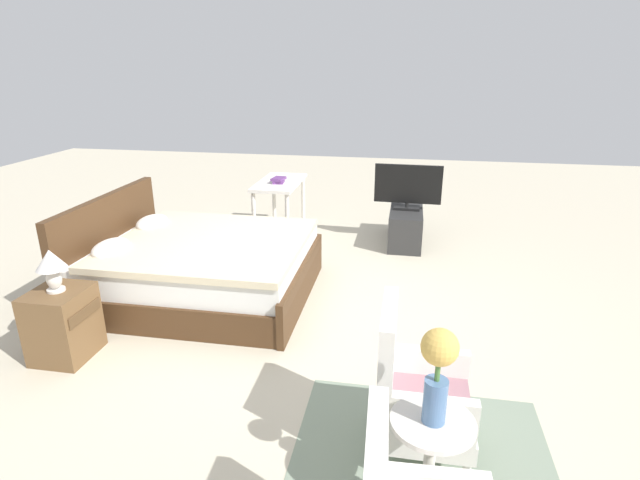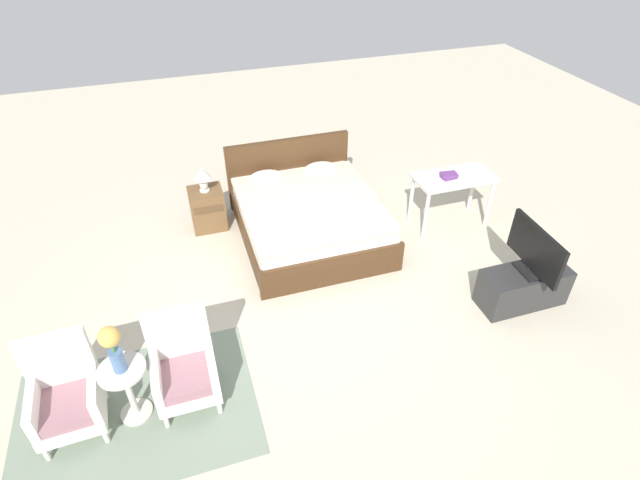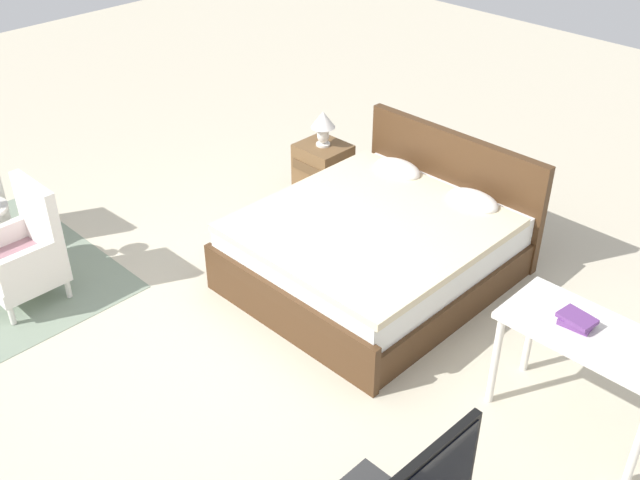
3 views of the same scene
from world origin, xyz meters
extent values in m
plane|color=beige|center=(0.00, 0.00, 0.00)|extent=(16.00, 16.00, 0.00)
cube|color=#472D19|center=(0.25, 1.08, 0.14)|extent=(1.71, 2.02, 0.28)
cube|color=white|center=(0.25, 1.08, 0.40)|extent=(1.64, 1.94, 0.24)
cube|color=beige|center=(0.25, 1.00, 0.55)|extent=(1.69, 1.78, 0.06)
cube|color=#472D19|center=(0.25, 2.05, 0.48)|extent=(1.74, 0.08, 0.96)
cube|color=#472D19|center=(0.25, 0.10, 0.20)|extent=(1.74, 0.06, 0.40)
ellipsoid|color=white|center=(-0.14, 1.79, 0.59)|extent=(0.44, 0.28, 0.14)
ellipsoid|color=white|center=(0.63, 1.79, 0.59)|extent=(0.44, 0.28, 0.14)
cylinder|color=white|center=(-1.74, -1.22, 0.09)|extent=(0.04, 0.04, 0.16)
cylinder|color=white|center=(-1.28, -1.22, 0.09)|extent=(0.04, 0.04, 0.16)
cylinder|color=white|center=(-1.74, -0.76, 0.09)|extent=(0.04, 0.04, 0.16)
cylinder|color=white|center=(-1.28, -0.76, 0.09)|extent=(0.04, 0.04, 0.16)
cube|color=white|center=(-1.51, -0.99, 0.23)|extent=(0.54, 0.54, 0.12)
cube|color=gray|center=(-1.51, -0.99, 0.34)|extent=(0.50, 0.50, 0.10)
cube|color=white|center=(-1.51, -0.76, 0.61)|extent=(0.54, 0.08, 0.64)
cube|color=white|center=(-1.75, -0.99, 0.42)|extent=(0.07, 0.51, 0.26)
cube|color=white|center=(-1.28, -0.99, 0.42)|extent=(0.07, 0.51, 0.26)
cylinder|color=beige|center=(-2.00, -1.00, 0.30)|extent=(0.06, 0.06, 0.56)
cylinder|color=beige|center=(-2.00, -1.00, 0.60)|extent=(0.40, 0.40, 0.02)
cylinder|color=#4C709E|center=(-2.00, -1.00, 0.72)|extent=(0.11, 0.11, 0.22)
cylinder|color=#477538|center=(-2.00, -1.00, 0.88)|extent=(0.02, 0.02, 0.10)
sphere|color=#E0B251|center=(-2.00, -1.00, 1.00)|extent=(0.17, 0.17, 0.17)
cube|color=brown|center=(-0.97, 1.73, 0.28)|extent=(0.44, 0.40, 0.56)
cube|color=brown|center=(-0.97, 1.52, 0.39)|extent=(0.37, 0.01, 0.09)
cylinder|color=silver|center=(-0.97, 1.73, 0.57)|extent=(0.13, 0.13, 0.02)
ellipsoid|color=silver|center=(-0.97, 1.73, 0.66)|extent=(0.11, 0.11, 0.16)
cone|color=silver|center=(-0.97, 1.73, 0.81)|extent=(0.22, 0.22, 0.15)
cube|color=#2D2D2D|center=(2.14, -0.83, 0.22)|extent=(0.96, 0.40, 0.44)
cube|color=black|center=(2.14, -0.83, 0.46)|extent=(0.21, 0.33, 0.03)
cylinder|color=black|center=(2.14, -0.83, 0.50)|extent=(0.04, 0.04, 0.05)
cube|color=black|center=(2.14, -0.83, 0.76)|extent=(0.07, 0.82, 0.48)
cube|color=black|center=(2.16, -0.83, 0.76)|extent=(0.03, 0.76, 0.43)
cylinder|color=silver|center=(1.67, 0.59, 0.35)|extent=(0.05, 0.05, 0.69)
cylinder|color=silver|center=(2.61, 0.59, 0.35)|extent=(0.05, 0.05, 0.69)
cylinder|color=silver|center=(1.67, 1.01, 0.35)|extent=(0.05, 0.05, 0.69)
cylinder|color=silver|center=(2.61, 1.01, 0.35)|extent=(0.05, 0.05, 0.69)
cube|color=silver|center=(2.14, 0.80, 0.71)|extent=(1.04, 0.52, 0.04)
cube|color=#66387A|center=(2.04, 0.79, 0.75)|extent=(0.20, 0.15, 0.04)
cube|color=#66387A|center=(2.04, 0.79, 0.78)|extent=(0.22, 0.17, 0.03)
camera|label=1|loc=(-3.96, -0.82, 2.18)|focal=28.00mm
camera|label=2|loc=(-1.25, -4.02, 3.93)|focal=28.00mm
camera|label=3|loc=(3.36, -2.70, 3.54)|focal=42.00mm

